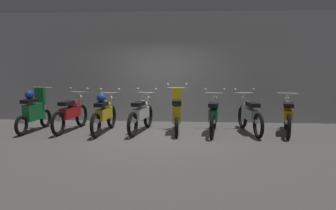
{
  "coord_description": "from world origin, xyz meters",
  "views": [
    {
      "loc": [
        0.92,
        -9.14,
        2.06
      ],
      "look_at": [
        0.25,
        0.39,
        0.75
      ],
      "focal_mm": 38.98,
      "sensor_mm": 36.0,
      "label": 1
    }
  ],
  "objects_px": {
    "motorbike_slot_2": "(104,113)",
    "motorbike_slot_7": "(288,115)",
    "motorbike_slot_3": "(141,114)",
    "motorbike_slot_4": "(177,113)",
    "motorbike_slot_5": "(214,115)",
    "motorbike_slot_1": "(71,113)",
    "motorbike_slot_0": "(34,111)",
    "motorbike_slot_6": "(250,115)"
  },
  "relations": [
    {
      "from": "motorbike_slot_2",
      "to": "motorbike_slot_1",
      "type": "bearing_deg",
      "value": 169.79
    },
    {
      "from": "motorbike_slot_0",
      "to": "motorbike_slot_1",
      "type": "xyz_separation_m",
      "value": [
        0.97,
        0.13,
        -0.07
      ]
    },
    {
      "from": "motorbike_slot_1",
      "to": "motorbike_slot_5",
      "type": "xyz_separation_m",
      "value": [
        3.88,
        -0.03,
        0.0
      ]
    },
    {
      "from": "motorbike_slot_4",
      "to": "motorbike_slot_5",
      "type": "height_order",
      "value": "motorbike_slot_4"
    },
    {
      "from": "motorbike_slot_4",
      "to": "motorbike_slot_6",
      "type": "relative_size",
      "value": 0.87
    },
    {
      "from": "motorbike_slot_3",
      "to": "motorbike_slot_7",
      "type": "relative_size",
      "value": 1.0
    },
    {
      "from": "motorbike_slot_7",
      "to": "motorbike_slot_1",
      "type": "bearing_deg",
      "value": -179.57
    },
    {
      "from": "motorbike_slot_2",
      "to": "motorbike_slot_7",
      "type": "xyz_separation_m",
      "value": [
        4.85,
        0.22,
        -0.04
      ]
    },
    {
      "from": "motorbike_slot_0",
      "to": "motorbike_slot_5",
      "type": "height_order",
      "value": "motorbike_slot_0"
    },
    {
      "from": "motorbike_slot_0",
      "to": "motorbike_slot_4",
      "type": "distance_m",
      "value": 3.87
    },
    {
      "from": "motorbike_slot_0",
      "to": "motorbike_slot_3",
      "type": "height_order",
      "value": "motorbike_slot_0"
    },
    {
      "from": "motorbike_slot_1",
      "to": "motorbike_slot_2",
      "type": "relative_size",
      "value": 0.99
    },
    {
      "from": "motorbike_slot_3",
      "to": "motorbike_slot_0",
      "type": "bearing_deg",
      "value": -177.89
    },
    {
      "from": "motorbike_slot_4",
      "to": "motorbike_slot_7",
      "type": "xyz_separation_m",
      "value": [
        2.91,
        0.05,
        -0.04
      ]
    },
    {
      "from": "motorbike_slot_5",
      "to": "motorbike_slot_7",
      "type": "height_order",
      "value": "motorbike_slot_5"
    },
    {
      "from": "motorbike_slot_4",
      "to": "motorbike_slot_3",
      "type": "bearing_deg",
      "value": -179.15
    },
    {
      "from": "motorbike_slot_1",
      "to": "motorbike_slot_7",
      "type": "relative_size",
      "value": 1.0
    },
    {
      "from": "motorbike_slot_3",
      "to": "motorbike_slot_5",
      "type": "bearing_deg",
      "value": -0.4
    },
    {
      "from": "motorbike_slot_0",
      "to": "motorbike_slot_5",
      "type": "bearing_deg",
      "value": 1.11
    },
    {
      "from": "motorbike_slot_5",
      "to": "motorbike_slot_7",
      "type": "distance_m",
      "value": 1.94
    },
    {
      "from": "motorbike_slot_4",
      "to": "motorbike_slot_6",
      "type": "bearing_deg",
      "value": 1.9
    },
    {
      "from": "motorbike_slot_6",
      "to": "motorbike_slot_5",
      "type": "bearing_deg",
      "value": -174.54
    },
    {
      "from": "motorbike_slot_4",
      "to": "motorbike_slot_5",
      "type": "relative_size",
      "value": 0.86
    },
    {
      "from": "motorbike_slot_3",
      "to": "motorbike_slot_4",
      "type": "distance_m",
      "value": 0.96
    },
    {
      "from": "motorbike_slot_5",
      "to": "motorbike_slot_7",
      "type": "bearing_deg",
      "value": 2.28
    },
    {
      "from": "motorbike_slot_5",
      "to": "motorbike_slot_6",
      "type": "xyz_separation_m",
      "value": [
        0.96,
        0.09,
        0.0
      ]
    },
    {
      "from": "motorbike_slot_3",
      "to": "motorbike_slot_6",
      "type": "relative_size",
      "value": 1.0
    },
    {
      "from": "motorbike_slot_1",
      "to": "motorbike_slot_7",
      "type": "height_order",
      "value": "motorbike_slot_1"
    },
    {
      "from": "motorbike_slot_0",
      "to": "motorbike_slot_4",
      "type": "height_order",
      "value": "motorbike_slot_4"
    },
    {
      "from": "motorbike_slot_0",
      "to": "motorbike_slot_7",
      "type": "height_order",
      "value": "motorbike_slot_0"
    },
    {
      "from": "motorbike_slot_3",
      "to": "motorbike_slot_7",
      "type": "height_order",
      "value": "motorbike_slot_3"
    },
    {
      "from": "motorbike_slot_2",
      "to": "motorbike_slot_5",
      "type": "relative_size",
      "value": 1.0
    },
    {
      "from": "motorbike_slot_1",
      "to": "motorbike_slot_5",
      "type": "distance_m",
      "value": 3.88
    },
    {
      "from": "motorbike_slot_7",
      "to": "motorbike_slot_5",
      "type": "bearing_deg",
      "value": -177.72
    },
    {
      "from": "motorbike_slot_2",
      "to": "motorbike_slot_4",
      "type": "relative_size",
      "value": 1.16
    },
    {
      "from": "motorbike_slot_2",
      "to": "motorbike_slot_6",
      "type": "xyz_separation_m",
      "value": [
        3.87,
        0.23,
        -0.04
      ]
    },
    {
      "from": "motorbike_slot_3",
      "to": "motorbike_slot_2",
      "type": "bearing_deg",
      "value": -171.02
    },
    {
      "from": "motorbike_slot_7",
      "to": "motorbike_slot_4",
      "type": "bearing_deg",
      "value": -179.03
    },
    {
      "from": "motorbike_slot_1",
      "to": "motorbike_slot_3",
      "type": "distance_m",
      "value": 1.94
    },
    {
      "from": "motorbike_slot_2",
      "to": "motorbike_slot_5",
      "type": "xyz_separation_m",
      "value": [
        2.91,
        0.14,
        -0.04
      ]
    },
    {
      "from": "motorbike_slot_2",
      "to": "motorbike_slot_5",
      "type": "distance_m",
      "value": 2.91
    },
    {
      "from": "motorbike_slot_3",
      "to": "motorbike_slot_7",
      "type": "distance_m",
      "value": 3.88
    }
  ]
}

